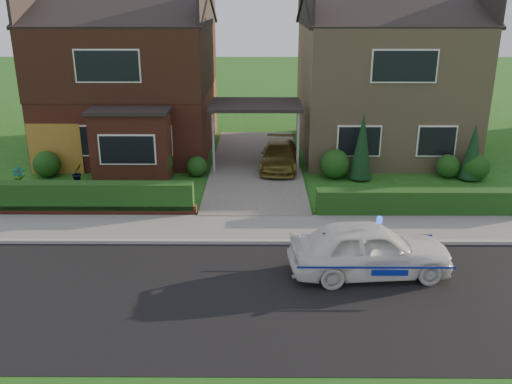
{
  "coord_description": "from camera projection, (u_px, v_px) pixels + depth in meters",
  "views": [
    {
      "loc": [
        0.13,
        -11.56,
        6.8
      ],
      "look_at": [
        0.05,
        3.5,
        1.47
      ],
      "focal_mm": 38.0,
      "sensor_mm": 36.0,
      "label": 1
    }
  ],
  "objects": [
    {
      "name": "potted_plant_c",
      "position": [
        72.0,
        191.0,
        19.36
      ],
      "size": [
        0.55,
        0.55,
        0.76
      ],
      "primitive_type": "imported",
      "rotation": [
        0.0,
        0.0,
        1.21
      ],
      "color": "gray",
      "rests_on": "ground"
    },
    {
      "name": "shrub_left_near",
      "position": [
        197.0,
        166.0,
        22.09
      ],
      "size": [
        0.84,
        0.84,
        0.84
      ],
      "primitive_type": "sphere",
      "color": "black",
      "rests_on": "ground"
    },
    {
      "name": "driveway_car",
      "position": [
        280.0,
        155.0,
        22.78
      ],
      "size": [
        1.81,
        3.81,
        1.07
      ],
      "primitive_type": "imported",
      "rotation": [
        0.0,
        0.0,
        -0.08
      ],
      "color": "brown",
      "rests_on": "driveway"
    },
    {
      "name": "carport_link",
      "position": [
        256.0,
        106.0,
        22.6
      ],
      "size": [
        3.8,
        3.0,
        2.77
      ],
      "color": "black",
      "rests_on": "ground"
    },
    {
      "name": "sidewalk",
      "position": [
        255.0,
        228.0,
        17.01
      ],
      "size": [
        60.0,
        2.0,
        0.1
      ],
      "primitive_type": "cube",
      "color": "slate",
      "rests_on": "ground"
    },
    {
      "name": "police_car",
      "position": [
        370.0,
        249.0,
        14.04
      ],
      "size": [
        3.85,
        4.32,
        1.59
      ],
      "rotation": [
        0.0,
        0.0,
        1.66
      ],
      "color": "white",
      "rests_on": "ground"
    },
    {
      "name": "potted_plant_b",
      "position": [
        77.0,
        173.0,
        21.32
      ],
      "size": [
        0.54,
        0.51,
        0.78
      ],
      "primitive_type": "imported",
      "rotation": [
        0.0,
        0.0,
        1.06
      ],
      "color": "gray",
      "rests_on": "ground"
    },
    {
      "name": "ground",
      "position": [
        253.0,
        297.0,
        13.16
      ],
      "size": [
        120.0,
        120.0,
        0.0
      ],
      "primitive_type": "plane",
      "color": "#1F5516",
      "rests_on": "ground"
    },
    {
      "name": "conifer_a",
      "position": [
        362.0,
        148.0,
        21.38
      ],
      "size": [
        0.9,
        0.9,
        2.6
      ],
      "primitive_type": "cone",
      "color": "black",
      "rests_on": "ground"
    },
    {
      "name": "dwarf_wall",
      "position": [
        82.0,
        210.0,
        18.13
      ],
      "size": [
        7.7,
        0.25,
        0.36
      ],
      "primitive_type": "cube",
      "color": "brown",
      "rests_on": "ground"
    },
    {
      "name": "road",
      "position": [
        253.0,
        297.0,
        13.16
      ],
      "size": [
        60.0,
        6.0,
        0.02
      ],
      "primitive_type": "cube",
      "color": "black",
      "rests_on": "ground"
    },
    {
      "name": "potted_plant_a",
      "position": [
        19.0,
        178.0,
        20.59
      ],
      "size": [
        0.53,
        0.45,
        0.86
      ],
      "primitive_type": "imported",
      "rotation": [
        0.0,
        0.0,
        0.38
      ],
      "color": "gray",
      "rests_on": "ground"
    },
    {
      "name": "shrub_right_far",
      "position": [
        476.0,
        167.0,
        21.61
      ],
      "size": [
        1.08,
        1.08,
        1.08
      ],
      "primitive_type": "sphere",
      "color": "black",
      "rests_on": "ground"
    },
    {
      "name": "house_right",
      "position": [
        381.0,
        73.0,
        25.1
      ],
      "size": [
        7.5,
        8.06,
        7.25
      ],
      "color": "#9E8761",
      "rests_on": "ground"
    },
    {
      "name": "conifer_b",
      "position": [
        473.0,
        153.0,
        21.42
      ],
      "size": [
        0.9,
        0.9,
        2.2
      ],
      "primitive_type": "cone",
      "color": "black",
      "rests_on": "ground"
    },
    {
      "name": "shrub_left_far",
      "position": [
        47.0,
        164.0,
        21.98
      ],
      "size": [
        1.08,
        1.08,
        1.08
      ],
      "primitive_type": "sphere",
      "color": "black",
      "rests_on": "ground"
    },
    {
      "name": "garage_door",
      "position": [
        55.0,
        149.0,
        22.25
      ],
      "size": [
        2.2,
        0.1,
        2.1
      ],
      "primitive_type": "cube",
      "color": "olive",
      "rests_on": "ground"
    },
    {
      "name": "shrub_right_mid",
      "position": [
        448.0,
        166.0,
        21.92
      ],
      "size": [
        0.96,
        0.96,
        0.96
      ],
      "primitive_type": "sphere",
      "color": "black",
      "rests_on": "ground"
    },
    {
      "name": "driveway",
      "position": [
        256.0,
        165.0,
        23.51
      ],
      "size": [
        3.8,
        12.0,
        0.12
      ],
      "primitive_type": "cube",
      "color": "#666059",
      "rests_on": "ground"
    },
    {
      "name": "hedge_left",
      "position": [
        84.0,
        214.0,
        18.33
      ],
      "size": [
        7.5,
        0.55,
        0.9
      ],
      "primitive_type": "cube",
      "color": "black",
      "rests_on": "ground"
    },
    {
      "name": "house_left",
      "position": [
        131.0,
        69.0,
        25.03
      ],
      "size": [
        7.5,
        9.53,
        7.25
      ],
      "color": "brown",
      "rests_on": "ground"
    },
    {
      "name": "shrub_left_mid",
      "position": [
        156.0,
        163.0,
        21.73
      ],
      "size": [
        1.32,
        1.32,
        1.32
      ],
      "primitive_type": "sphere",
      "color": "black",
      "rests_on": "ground"
    },
    {
      "name": "hedge_right",
      "position": [
        427.0,
        215.0,
        18.18
      ],
      "size": [
        7.5,
        0.55,
        0.8
      ],
      "primitive_type": "cube",
      "color": "black",
      "rests_on": "ground"
    },
    {
      "name": "kerb",
      "position": [
        254.0,
        242.0,
        16.02
      ],
      "size": [
        60.0,
        0.16,
        0.12
      ],
      "primitive_type": "cube",
      "color": "#9E9993",
      "rests_on": "ground"
    },
    {
      "name": "shrub_right_near",
      "position": [
        335.0,
        164.0,
        21.81
      ],
      "size": [
        1.2,
        1.2,
        1.2
      ],
      "primitive_type": "sphere",
      "color": "black",
      "rests_on": "ground"
    }
  ]
}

